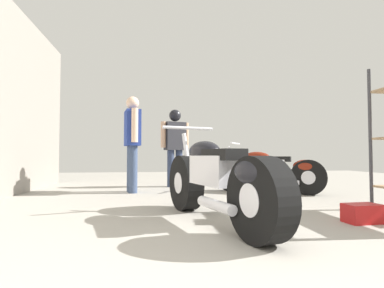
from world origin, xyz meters
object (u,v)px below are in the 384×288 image
object	(u,v)px
motorcycle_maroon_cruiser	(216,180)
mechanic_in_blue	(132,138)
mechanic_with_helmet	(175,140)
red_toolbox	(362,213)
motorcycle_black_naked	(270,172)

from	to	relation	value
motorcycle_maroon_cruiser	mechanic_in_blue	bearing A→B (deg)	110.43
motorcycle_maroon_cruiser	mechanic_with_helmet	bearing A→B (deg)	92.12
motorcycle_maroon_cruiser	mechanic_in_blue	xyz separation A→B (m)	(-0.96, 2.58, 0.55)
motorcycle_maroon_cruiser	mechanic_with_helmet	world-z (taller)	mechanic_with_helmet
mechanic_with_helmet	red_toolbox	xyz separation A→B (m)	(1.56, -3.59, -0.89)
motorcycle_black_naked	mechanic_in_blue	distance (m)	2.53
red_toolbox	mechanic_in_blue	bearing A→B (deg)	131.19
motorcycle_black_naked	red_toolbox	bearing A→B (deg)	-90.66
mechanic_in_blue	red_toolbox	size ratio (longest dim) A/B	5.08
motorcycle_black_naked	red_toolbox	distance (m)	2.33
motorcycle_maroon_cruiser	red_toolbox	bearing A→B (deg)	-5.95
motorcycle_black_naked	mechanic_with_helmet	bearing A→B (deg)	141.20
mechanic_with_helmet	red_toolbox	bearing A→B (deg)	-66.54
motorcycle_maroon_cruiser	motorcycle_black_naked	bearing A→B (deg)	56.08
red_toolbox	mechanic_with_helmet	bearing A→B (deg)	113.46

